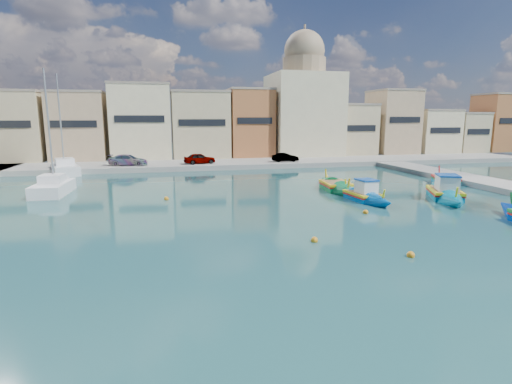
{
  "coord_description": "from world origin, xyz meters",
  "views": [
    {
      "loc": [
        -10.84,
        -18.89,
        6.13
      ],
      "look_at": [
        -5.15,
        6.0,
        1.4
      ],
      "focal_mm": 28.0,
      "sensor_mm": 36.0,
      "label": 1
    }
  ],
  "objects_px": {
    "luzzu_turquoise_cabin": "(445,194)",
    "luzzu_green": "(336,187)",
    "luzzu_cyan_mid": "(445,181)",
    "yacht_north": "(63,168)",
    "luzzu_blue_cabin": "(363,196)",
    "yacht_midnorth": "(59,186)",
    "church_block": "(303,103)"
  },
  "relations": [
    {
      "from": "church_block",
      "to": "luzzu_turquoise_cabin",
      "type": "bearing_deg",
      "value": -89.61
    },
    {
      "from": "luzzu_turquoise_cabin",
      "to": "yacht_north",
      "type": "bearing_deg",
      "value": 144.53
    },
    {
      "from": "luzzu_blue_cabin",
      "to": "yacht_north",
      "type": "relative_size",
      "value": 0.62
    },
    {
      "from": "church_block",
      "to": "luzzu_cyan_mid",
      "type": "relative_size",
      "value": 2.32
    },
    {
      "from": "yacht_north",
      "to": "yacht_midnorth",
      "type": "height_order",
      "value": "yacht_north"
    },
    {
      "from": "luzzu_turquoise_cabin",
      "to": "luzzu_cyan_mid",
      "type": "distance_m",
      "value": 7.69
    },
    {
      "from": "luzzu_turquoise_cabin",
      "to": "yacht_midnorth",
      "type": "bearing_deg",
      "value": 161.06
    },
    {
      "from": "church_block",
      "to": "luzzu_blue_cabin",
      "type": "relative_size",
      "value": 2.61
    },
    {
      "from": "luzzu_cyan_mid",
      "to": "yacht_north",
      "type": "xyz_separation_m",
      "value": [
        -37.37,
        17.19,
        0.21
      ]
    },
    {
      "from": "luzzu_turquoise_cabin",
      "to": "yacht_midnorth",
      "type": "xyz_separation_m",
      "value": [
        -30.05,
        10.31,
        0.07
      ]
    },
    {
      "from": "yacht_north",
      "to": "luzzu_green",
      "type": "bearing_deg",
      "value": -34.87
    },
    {
      "from": "luzzu_turquoise_cabin",
      "to": "yacht_midnorth",
      "type": "relative_size",
      "value": 0.85
    },
    {
      "from": "luzzu_cyan_mid",
      "to": "yacht_north",
      "type": "distance_m",
      "value": 41.13
    },
    {
      "from": "church_block",
      "to": "luzzu_blue_cabin",
      "type": "distance_m",
      "value": 33.39
    },
    {
      "from": "church_block",
      "to": "yacht_midnorth",
      "type": "height_order",
      "value": "church_block"
    },
    {
      "from": "luzzu_blue_cabin",
      "to": "yacht_midnorth",
      "type": "xyz_separation_m",
      "value": [
        -23.52,
        9.56,
        0.12
      ]
    },
    {
      "from": "yacht_north",
      "to": "luzzu_turquoise_cabin",
      "type": "bearing_deg",
      "value": -35.47
    },
    {
      "from": "luzzu_green",
      "to": "luzzu_blue_cabin",
      "type": "bearing_deg",
      "value": -87.3
    },
    {
      "from": "luzzu_turquoise_cabin",
      "to": "yacht_north",
      "type": "relative_size",
      "value": 0.79
    },
    {
      "from": "church_block",
      "to": "luzzu_green",
      "type": "relative_size",
      "value": 2.34
    },
    {
      "from": "luzzu_turquoise_cabin",
      "to": "luzzu_cyan_mid",
      "type": "height_order",
      "value": "luzzu_turquoise_cabin"
    },
    {
      "from": "church_block",
      "to": "luzzu_cyan_mid",
      "type": "height_order",
      "value": "church_block"
    },
    {
      "from": "luzzu_turquoise_cabin",
      "to": "luzzu_green",
      "type": "xyz_separation_m",
      "value": [
        -6.74,
        5.2,
        -0.09
      ]
    },
    {
      "from": "luzzu_cyan_mid",
      "to": "yacht_north",
      "type": "height_order",
      "value": "yacht_north"
    },
    {
      "from": "yacht_north",
      "to": "luzzu_cyan_mid",
      "type": "bearing_deg",
      "value": -24.7
    },
    {
      "from": "luzzu_cyan_mid",
      "to": "luzzu_green",
      "type": "xyz_separation_m",
      "value": [
        -11.51,
        -0.83,
        0.02
      ]
    },
    {
      "from": "yacht_midnorth",
      "to": "yacht_north",
      "type": "bearing_deg",
      "value": 101.13
    },
    {
      "from": "luzzu_turquoise_cabin",
      "to": "luzzu_blue_cabin",
      "type": "distance_m",
      "value": 6.57
    },
    {
      "from": "luzzu_blue_cabin",
      "to": "yacht_north",
      "type": "xyz_separation_m",
      "value": [
        -26.06,
        22.46,
        0.15
      ]
    },
    {
      "from": "luzzu_blue_cabin",
      "to": "yacht_midnorth",
      "type": "relative_size",
      "value": 0.68
    },
    {
      "from": "luzzu_blue_cabin",
      "to": "luzzu_green",
      "type": "distance_m",
      "value": 4.45
    },
    {
      "from": "luzzu_turquoise_cabin",
      "to": "yacht_north",
      "type": "distance_m",
      "value": 40.01
    }
  ]
}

